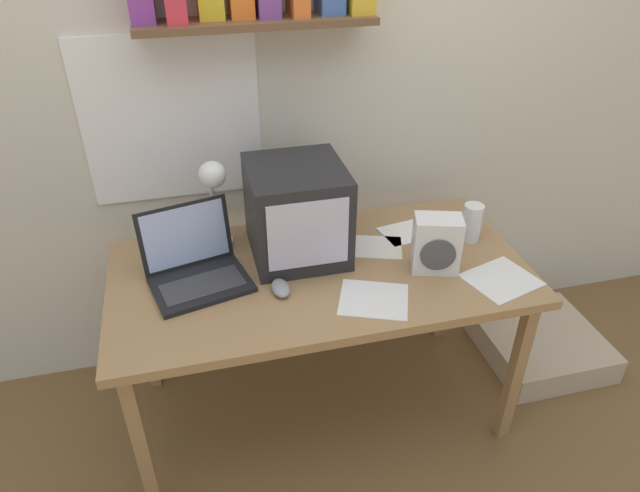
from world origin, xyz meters
TOP-DOWN VIEW (x-y plane):
  - ground_plane at (0.00, 0.00)m, footprint 12.00×12.00m
  - back_wall at (-0.01, 0.51)m, footprint 5.60×0.24m
  - corner_desk at (0.00, 0.00)m, footprint 1.48×0.74m
  - crt_monitor at (-0.05, 0.13)m, footprint 0.34×0.36m
  - laptop at (-0.43, 0.06)m, footprint 0.38×0.34m
  - desk_lamp at (-0.33, 0.22)m, footprint 0.11×0.16m
  - juice_glass at (0.61, 0.06)m, footprint 0.07×0.07m
  - space_heater at (0.40, -0.09)m, footprint 0.19×0.15m
  - computer_mouse at (-0.16, -0.09)m, footprint 0.06×0.11m
  - loose_paper_near_laptop at (0.24, 0.09)m, footprint 0.23×0.21m
  - printed_handout at (0.42, 0.16)m, footprint 0.26×0.19m
  - open_notebook at (0.13, -0.21)m, footprint 0.28×0.27m
  - loose_paper_near_monitor at (0.60, -0.22)m, footprint 0.28×0.26m
  - floor_cushion at (1.08, 0.06)m, footprint 0.51×0.51m

SIDE VIEW (x-z plane):
  - ground_plane at x=0.00m, z-range 0.00..0.00m
  - floor_cushion at x=1.08m, z-range 0.00..0.13m
  - corner_desk at x=0.00m, z-range 0.30..1.01m
  - loose_paper_near_laptop at x=0.24m, z-range 0.72..0.72m
  - printed_handout at x=0.42m, z-range 0.72..0.72m
  - open_notebook at x=0.13m, z-range 0.72..0.72m
  - loose_paper_near_monitor at x=0.60m, z-range 0.72..0.72m
  - computer_mouse at x=-0.16m, z-range 0.72..0.75m
  - laptop at x=-0.43m, z-range 0.66..0.91m
  - juice_glass at x=0.61m, z-range 0.71..0.86m
  - space_heater at x=0.40m, z-range 0.72..0.92m
  - crt_monitor at x=-0.05m, z-range 0.72..1.06m
  - desk_lamp at x=-0.33m, z-range 0.79..1.15m
  - back_wall at x=-0.01m, z-range 0.01..2.61m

